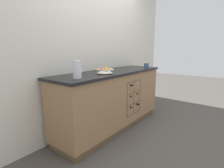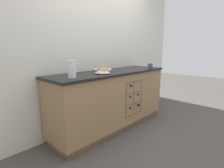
# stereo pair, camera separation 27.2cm
# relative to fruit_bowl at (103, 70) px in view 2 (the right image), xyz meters

# --- Properties ---
(ground_plane) EXTENTS (14.00, 14.00, 0.00)m
(ground_plane) POSITION_rel_fruit_bowl_xyz_m (0.28, 0.09, -0.95)
(ground_plane) COLOR #4C4742
(back_wall) EXTENTS (4.46, 0.06, 2.55)m
(back_wall) POSITION_rel_fruit_bowl_xyz_m (0.28, 0.44, 0.32)
(back_wall) COLOR silver
(back_wall) RESTS_ON ground_plane
(kitchen_island) EXTENTS (2.10, 0.63, 0.91)m
(kitchen_island) POSITION_rel_fruit_bowl_xyz_m (0.28, 0.09, -0.49)
(kitchen_island) COLOR brown
(kitchen_island) RESTS_ON ground_plane
(fruit_bowl) EXTENTS (0.25, 0.25, 0.09)m
(fruit_bowl) POSITION_rel_fruit_bowl_xyz_m (0.00, 0.00, 0.00)
(fruit_bowl) COLOR silver
(fruit_bowl) RESTS_ON kitchen_island
(white_pitcher) EXTENTS (0.15, 0.10, 0.20)m
(white_pitcher) POSITION_rel_fruit_bowl_xyz_m (-0.51, -0.02, 0.06)
(white_pitcher) COLOR white
(white_pitcher) RESTS_ON kitchen_island
(ceramic_mug) EXTENTS (0.12, 0.09, 0.08)m
(ceramic_mug) POSITION_rel_fruit_bowl_xyz_m (1.16, -0.06, -0.00)
(ceramic_mug) COLOR #385684
(ceramic_mug) RESTS_ON kitchen_island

